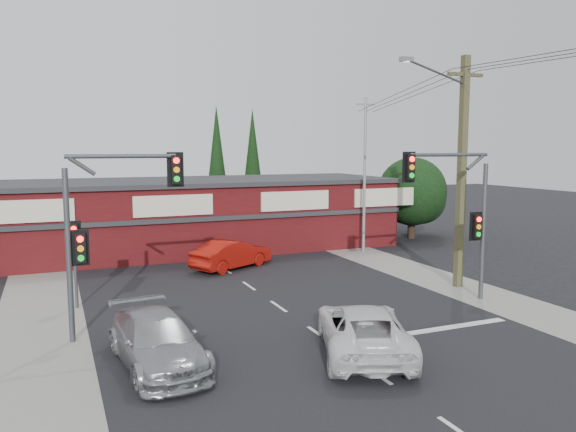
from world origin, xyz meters
name	(u,v)px	position (x,y,z in m)	size (l,w,h in m)	color
ground	(314,331)	(0.00, 0.00, 0.00)	(120.00, 120.00, 0.00)	black
road_strip	(262,295)	(0.00, 5.00, 0.01)	(14.00, 70.00, 0.01)	black
verge_left	(40,319)	(-8.50, 5.00, 0.01)	(3.00, 70.00, 0.02)	gray
verge_right	(430,277)	(8.50, 5.00, 0.01)	(3.00, 70.00, 0.02)	gray
stop_line	(427,331)	(3.50, -1.50, 0.01)	(6.50, 0.35, 0.01)	silver
white_suv	(363,329)	(0.49, -2.40, 0.73)	(2.44, 5.28, 1.47)	silver
silver_suv	(157,341)	(-5.36, -1.02, 0.73)	(2.04, 5.02, 1.46)	#9C9EA1
red_sedan	(232,254)	(0.42, 10.58, 0.74)	(1.56, 4.48, 1.48)	#9F1109
lane_dashes	(344,352)	(0.00, -2.14, 0.01)	(0.12, 33.33, 0.01)	silver
shop_building	(177,215)	(-0.99, 16.99, 2.13)	(27.30, 8.40, 4.22)	#470E10
tree_cluster	(411,195)	(14.69, 15.44, 2.90)	(5.90, 5.10, 5.50)	#2D2116
conifer_near	(217,157)	(3.50, 24.00, 5.48)	(1.80, 1.80, 9.25)	#2D2116
conifer_far	(253,156)	(7.00, 26.00, 5.48)	(1.80, 1.80, 9.25)	#2D2116
traffic_mast_left	(103,217)	(-6.43, 2.00, 3.93)	(3.77, 0.27, 5.97)	#47494C
traffic_mast_right	(461,204)	(6.86, 1.00, 3.95)	(3.96, 0.27, 5.97)	#47494C
pedestal_signal	(74,246)	(-7.20, 6.01, 2.41)	(0.55, 0.27, 3.38)	#47494C
utility_pole	(460,165)	(8.36, 2.99, 5.40)	(4.38, 0.59, 10.00)	brown
steel_pole	(365,172)	(9.00, 12.00, 4.70)	(1.20, 0.16, 9.00)	gray
power_lines	(575,60)	(8.47, -2.47, 9.04)	(2.01, 29.00, 1.22)	black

